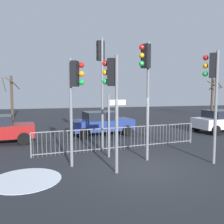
# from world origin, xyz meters

# --- Properties ---
(ground_plane) EXTENTS (60.00, 60.00, 0.00)m
(ground_plane) POSITION_xyz_m (0.00, 0.00, 0.00)
(ground_plane) COLOR #26282D
(traffic_light_mid_left) EXTENTS (0.48, 0.45, 4.26)m
(traffic_light_mid_left) POSITION_xyz_m (2.71, -0.05, 3.12)
(traffic_light_mid_left) COLOR slate
(traffic_light_mid_left) RESTS_ON ground
(traffic_light_foreground_right) EXTENTS (0.37, 0.55, 5.15)m
(traffic_light_foreground_right) POSITION_xyz_m (-0.90, 3.11, 3.76)
(traffic_light_foreground_right) COLOR slate
(traffic_light_foreground_right) RESTS_ON ground
(traffic_light_mid_right) EXTENTS (0.48, 0.45, 3.93)m
(traffic_light_mid_right) POSITION_xyz_m (-1.19, -0.16, 2.88)
(traffic_light_mid_right) COLOR slate
(traffic_light_mid_right) RESTS_ON ground
(traffic_light_rear_left) EXTENTS (0.52, 0.42, 4.64)m
(traffic_light_rear_left) POSITION_xyz_m (0.39, 0.82, 3.40)
(traffic_light_rear_left) COLOR slate
(traffic_light_rear_left) RESTS_ON ground
(traffic_light_foreground_left) EXTENTS (0.52, 0.41, 3.92)m
(traffic_light_foreground_left) POSITION_xyz_m (-2.35, 0.76, 2.88)
(traffic_light_foreground_left) COLOR slate
(traffic_light_foreground_left) RESTS_ON ground
(direction_sign_post) EXTENTS (0.79, 0.13, 2.64)m
(direction_sign_post) POSITION_xyz_m (-0.81, 1.67, 1.49)
(direction_sign_post) COLOR slate
(direction_sign_post) RESTS_ON ground
(pedestrian_guard_railing) EXTENTS (8.06, 0.98, 1.07)m
(pedestrian_guard_railing) POSITION_xyz_m (-0.03, 2.79, 0.55)
(pedestrian_guard_railing) COLOR slate
(pedestrian_guard_railing) RESTS_ON ground
(car_blue_trailing) EXTENTS (3.98, 2.32, 1.47)m
(car_blue_trailing) POSITION_xyz_m (-0.15, 6.68, 0.77)
(car_blue_trailing) COLOR navy
(car_blue_trailing) RESTS_ON ground
(car_white_near) EXTENTS (3.97, 2.29, 1.47)m
(car_white_near) POSITION_xyz_m (7.82, 5.69, 0.77)
(car_white_near) COLOR silver
(car_white_near) RESTS_ON ground
(bare_tree_left) EXTENTS (1.67, 1.53, 4.32)m
(bare_tree_left) POSITION_xyz_m (13.48, 14.21, 2.25)
(bare_tree_left) COLOR #473828
(bare_tree_left) RESTS_ON ground
(bare_tree_centre) EXTENTS (1.59, 1.29, 4.14)m
(bare_tree_centre) POSITION_xyz_m (-6.78, 16.33, 2.21)
(bare_tree_centre) COLOR #473828
(bare_tree_centre) RESTS_ON ground
(snow_patch_kerb) EXTENTS (2.20, 2.20, 0.01)m
(snow_patch_kerb) POSITION_xyz_m (-4.00, -0.18, 0.01)
(snow_patch_kerb) COLOR silver
(snow_patch_kerb) RESTS_ON ground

